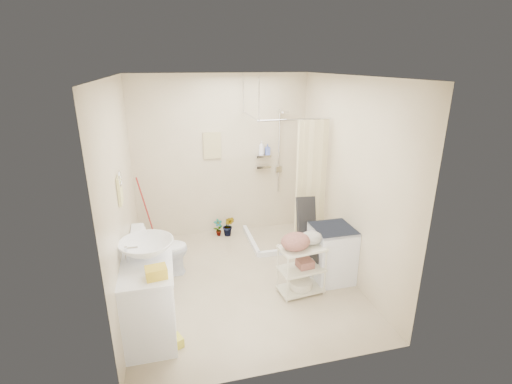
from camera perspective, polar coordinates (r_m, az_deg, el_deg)
The scene contains 23 objects.
floor at distance 5.08m, azimuth -1.95°, elevation -13.38°, with size 3.20×3.20×0.00m, color #BAAB8C.
ceiling at distance 4.28m, azimuth -2.37°, elevation 17.36°, with size 2.80×3.20×0.04m, color silver.
wall_back at distance 6.03m, azimuth -5.28°, elevation 5.37°, with size 2.80×0.04×2.60m, color beige.
wall_front at distance 3.09m, azimuth 4.05°, elevation -8.62°, with size 2.80×0.04×2.60m, color beige.
wall_left at distance 4.47m, azimuth -20.01°, elevation -0.78°, with size 0.04×3.20×2.60m, color beige.
wall_right at distance 4.98m, azimuth 13.84°, elevation 1.86°, with size 0.04×3.20×2.60m, color beige.
vanity at distance 4.17m, azimuth -16.13°, elevation -15.41°, with size 0.54×0.96×0.84m, color white.
sink at distance 4.00m, azimuth -16.47°, elevation -8.42°, with size 0.56×0.56×0.19m, color white.
counter_basket at distance 3.65m, azimuth -15.10°, elevation -11.85°, with size 0.19×0.15×0.11m, color gold.
floor_basket at distance 4.14m, azimuth -12.71°, elevation -21.49°, with size 0.27×0.21×0.15m, color gold.
toilet at distance 5.20m, azimuth -14.42°, elevation -8.67°, with size 0.40×0.70×0.72m, color silver.
mop at distance 6.05m, azimuth -16.88°, elevation -2.68°, with size 0.11×0.11×1.13m, color #A42322, non-canonical shape.
potted_plant_a at distance 6.23m, azimuth -5.83°, elevation -5.46°, with size 0.15×0.10×0.29m, color brown.
potted_plant_b at distance 6.20m, azimuth -4.24°, elevation -5.22°, with size 0.19×0.16×0.35m, color brown.
hanging_towel at distance 5.95m, azimuth -6.75°, elevation 7.09°, with size 0.28×0.03×0.42m, color #C9BD8B.
towel_ring at distance 4.22m, azimuth -20.24°, elevation 0.50°, with size 0.04×0.22×0.34m, color #E1D785, non-canonical shape.
tp_holder at distance 4.73m, azimuth -18.67°, elevation -7.16°, with size 0.08×0.12×0.14m, color white, non-canonical shape.
shower at distance 5.77m, azimuth 4.02°, elevation 2.18°, with size 1.10×1.10×2.10m, color white, non-canonical shape.
shampoo_bottle_a at distance 6.05m, azimuth 0.83°, elevation 6.79°, with size 0.09×0.09×0.23m, color white.
shampoo_bottle_b at distance 6.10m, azimuth 1.79°, elevation 6.60°, with size 0.08×0.08×0.17m, color #4C5EB5.
washing_machine at distance 5.03m, azimuth 11.53°, elevation -9.25°, with size 0.51×0.52×0.74m, color silver.
laundry_rack at distance 4.69m, azimuth 7.01°, elevation -11.16°, with size 0.55×0.32×0.76m, color beige, non-canonical shape.
ironing_board at distance 5.09m, azimuth 7.87°, elevation -6.56°, with size 0.31×0.09×1.08m, color black, non-canonical shape.
Camera 1 is at (-0.86, -4.19, 2.74)m, focal length 26.00 mm.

